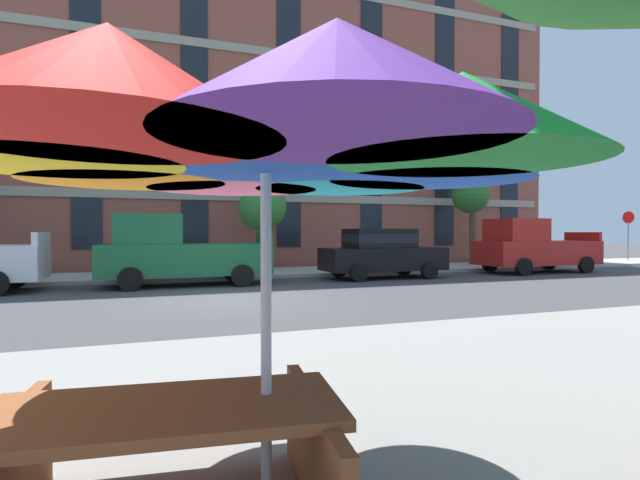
# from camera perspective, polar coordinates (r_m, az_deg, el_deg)

# --- Properties ---
(ground_plane) EXTENTS (120.00, 120.00, 0.00)m
(ground_plane) POSITION_cam_1_polar(r_m,az_deg,el_deg) (11.82, -10.80, -7.14)
(ground_plane) COLOR #424244
(sidewalk_near_patio) EXTENTS (56.00, 9.00, 0.12)m
(sidewalk_near_patio) POSITION_cam_1_polar(r_m,az_deg,el_deg) (3.54, 15.89, -26.00)
(sidewalk_near_patio) COLOR gray
(sidewalk_near_patio) RESTS_ON ground
(sidewalk_far) EXTENTS (56.00, 3.60, 0.12)m
(sidewalk_far) POSITION_cam_1_polar(r_m,az_deg,el_deg) (18.52, -14.15, -4.04)
(sidewalk_far) COLOR #B2ADA3
(sidewalk_far) RESTS_ON ground
(apartment_building) EXTENTS (36.94, 12.08, 16.00)m
(apartment_building) POSITION_cam_1_polar(r_m,az_deg,el_deg) (27.35, -16.01, 14.32)
(apartment_building) COLOR #934C3D
(apartment_building) RESTS_ON ground
(pickup_green) EXTENTS (5.10, 2.12, 2.20)m
(pickup_green) POSITION_cam_1_polar(r_m,az_deg,el_deg) (15.29, -16.68, -1.46)
(pickup_green) COLOR #195933
(pickup_green) RESTS_ON ground
(sedan_black) EXTENTS (4.40, 1.98, 1.78)m
(sedan_black) POSITION_cam_1_polar(r_m,az_deg,el_deg) (17.19, 7.43, -1.42)
(sedan_black) COLOR black
(sedan_black) RESTS_ON ground
(pickup_red) EXTENTS (5.10, 2.12, 2.20)m
(pickup_red) POSITION_cam_1_polar(r_m,az_deg,el_deg) (21.26, 24.17, -0.84)
(pickup_red) COLOR #B21E19
(pickup_red) RESTS_ON ground
(stop_sign) EXTENTS (0.07, 0.68, 2.82)m
(stop_sign) POSITION_cam_1_polar(r_m,az_deg,el_deg) (31.48, 33.05, 1.19)
(stop_sign) COLOR slate
(stop_sign) RESTS_ON ground
(street_tree_middle) EXTENTS (1.93, 1.89, 3.61)m
(street_tree_middle) POSITION_cam_1_polar(r_m,az_deg,el_deg) (19.21, -6.91, 3.91)
(street_tree_middle) COLOR #4C3823
(street_tree_middle) RESTS_ON ground
(street_tree_right) EXTENTS (1.82, 1.86, 4.53)m
(street_tree_right) POSITION_cam_1_polar(r_m,az_deg,el_deg) (23.78, 17.66, 5.37)
(street_tree_right) COLOR brown
(street_tree_right) RESTS_ON ground
(patio_umbrella) EXTENTS (3.34, 3.34, 2.47)m
(patio_umbrella) POSITION_cam_1_polar(r_m,az_deg,el_deg) (2.68, -6.53, 12.41)
(patio_umbrella) COLOR silver
(patio_umbrella) RESTS_ON ground
(picnic_table) EXTENTS (1.97, 1.73, 0.77)m
(picnic_table) POSITION_cam_1_polar(r_m,az_deg,el_deg) (2.81, -18.01, -23.83)
(picnic_table) COLOR brown
(picnic_table) RESTS_ON ground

